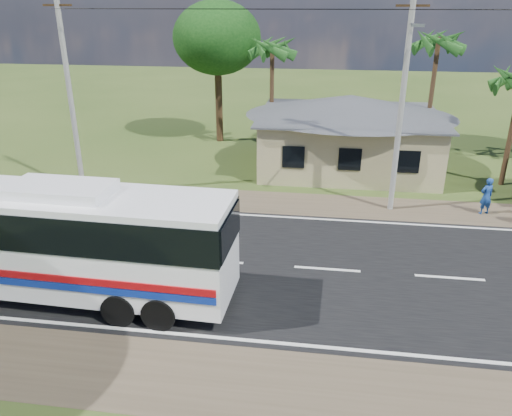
# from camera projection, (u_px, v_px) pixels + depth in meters

# --- Properties ---
(ground) EXTENTS (120.00, 120.00, 0.00)m
(ground) POSITION_uv_depth(u_px,v_px,m) (327.00, 270.00, 19.04)
(ground) COLOR #2E4518
(ground) RESTS_ON ground
(road) EXTENTS (120.00, 16.00, 0.03)m
(road) POSITION_uv_depth(u_px,v_px,m) (327.00, 269.00, 19.04)
(road) COLOR black
(road) RESTS_ON ground
(house) EXTENTS (12.40, 10.00, 5.00)m
(house) POSITION_uv_depth(u_px,v_px,m) (349.00, 125.00, 29.77)
(house) COLOR tan
(house) RESTS_ON ground
(utility_poles) EXTENTS (32.80, 2.22, 11.00)m
(utility_poles) POSITION_uv_depth(u_px,v_px,m) (396.00, 90.00, 22.39)
(utility_poles) COLOR #9E9E99
(utility_poles) RESTS_ON ground
(palm_mid) EXTENTS (2.80, 2.80, 8.20)m
(palm_mid) POSITION_uv_depth(u_px,v_px,m) (438.00, 43.00, 29.66)
(palm_mid) COLOR #47301E
(palm_mid) RESTS_ON ground
(palm_far) EXTENTS (2.80, 2.80, 7.70)m
(palm_far) POSITION_uv_depth(u_px,v_px,m) (272.00, 49.00, 31.61)
(palm_far) COLOR #47301E
(palm_far) RESTS_ON ground
(tree_behind_house) EXTENTS (6.00, 6.00, 9.61)m
(tree_behind_house) POSITION_uv_depth(u_px,v_px,m) (217.00, 38.00, 33.79)
(tree_behind_house) COLOR #47301E
(tree_behind_house) RESTS_ON ground
(coach_bus) EXTENTS (13.38, 3.25, 4.13)m
(coach_bus) POSITION_uv_depth(u_px,v_px,m) (37.00, 232.00, 16.62)
(coach_bus) COLOR white
(coach_bus) RESTS_ON ground
(person) EXTENTS (0.78, 0.66, 1.81)m
(person) POSITION_uv_depth(u_px,v_px,m) (486.00, 196.00, 23.69)
(person) COLOR navy
(person) RESTS_ON ground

